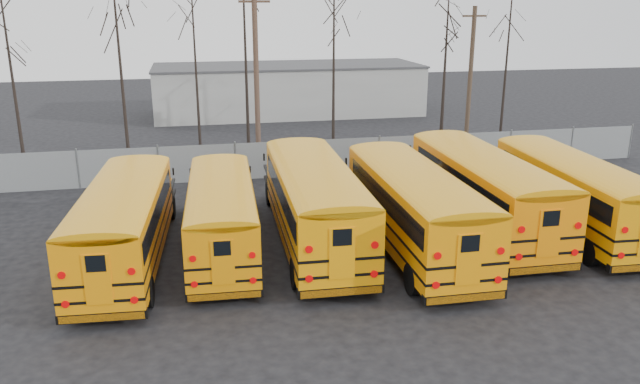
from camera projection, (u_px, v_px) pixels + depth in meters
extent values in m
plane|color=black|center=(370.00, 260.00, 23.20)|extent=(120.00, 120.00, 0.00)
cube|color=gray|center=(309.00, 158.00, 34.14)|extent=(40.00, 0.04, 2.00)
cube|color=#ADAEA9|center=(288.00, 90.00, 52.95)|extent=(22.00, 8.00, 4.00)
cylinder|color=black|center=(72.00, 297.00, 19.23)|extent=(0.35, 1.02, 1.01)
cylinder|color=black|center=(148.00, 292.00, 19.53)|extent=(0.35, 1.02, 1.01)
cylinder|color=black|center=(118.00, 210.00, 27.22)|extent=(0.35, 1.02, 1.01)
cylinder|color=black|center=(171.00, 207.00, 27.53)|extent=(0.35, 1.02, 1.01)
cube|color=orange|center=(124.00, 223.00, 22.13)|extent=(3.12, 9.49, 2.36)
cube|color=orange|center=(145.00, 195.00, 27.56)|extent=(2.37, 1.85, 1.01)
cube|color=black|center=(121.00, 211.00, 21.78)|extent=(3.10, 8.49, 0.70)
cube|color=black|center=(129.00, 234.00, 23.15)|extent=(3.27, 11.22, 0.09)
cube|color=black|center=(128.00, 221.00, 23.00)|extent=(3.27, 11.22, 0.09)
cube|color=black|center=(103.00, 316.00, 18.16)|extent=(2.58, 0.39, 0.28)
cube|color=black|center=(148.00, 202.00, 28.48)|extent=(2.42, 0.36, 0.26)
cube|color=orange|center=(98.00, 280.00, 17.70)|extent=(0.76, 0.09, 1.56)
cylinder|color=#B20505|center=(65.00, 304.00, 17.77)|extent=(0.22, 0.05, 0.22)
cylinder|color=#B20505|center=(134.00, 300.00, 18.02)|extent=(0.22, 0.05, 0.22)
cylinder|color=#B20505|center=(61.00, 275.00, 17.50)|extent=(0.22, 0.05, 0.22)
cylinder|color=#B20505|center=(131.00, 271.00, 17.76)|extent=(0.22, 0.05, 0.22)
cylinder|color=black|center=(191.00, 279.00, 20.52)|extent=(0.31, 0.96, 0.95)
cylinder|color=black|center=(256.00, 275.00, 20.84)|extent=(0.31, 0.96, 0.95)
cylinder|color=black|center=(198.00, 204.00, 28.03)|extent=(0.31, 0.96, 0.95)
cylinder|color=black|center=(246.00, 202.00, 28.35)|extent=(0.31, 0.96, 0.95)
cube|color=orange|center=(222.00, 215.00, 23.26)|extent=(2.79, 8.91, 2.23)
cube|color=orange|center=(222.00, 191.00, 28.36)|extent=(2.21, 1.71, 0.95)
cube|color=black|center=(221.00, 204.00, 22.93)|extent=(2.78, 7.97, 0.66)
cube|color=black|center=(222.00, 225.00, 24.22)|extent=(2.90, 10.54, 0.09)
cube|color=black|center=(222.00, 214.00, 24.08)|extent=(2.90, 10.54, 0.09)
cube|color=black|center=(225.00, 295.00, 19.53)|extent=(2.43, 0.33, 0.27)
cube|color=black|center=(222.00, 197.00, 29.23)|extent=(2.28, 0.30, 0.25)
cube|color=orange|center=(223.00, 263.00, 19.10)|extent=(0.71, 0.07, 1.47)
cylinder|color=#B20505|center=(194.00, 284.00, 19.15)|extent=(0.21, 0.05, 0.21)
cylinder|color=#B20505|center=(253.00, 280.00, 19.42)|extent=(0.21, 0.05, 0.21)
cylinder|color=#B20505|center=(193.00, 259.00, 18.90)|extent=(0.21, 0.05, 0.21)
cylinder|color=#B20505|center=(252.00, 255.00, 19.17)|extent=(0.21, 0.05, 0.21)
cylinder|color=black|center=(296.00, 273.00, 20.78)|extent=(0.34, 1.10, 1.09)
cylinder|color=black|center=(368.00, 268.00, 21.19)|extent=(0.34, 1.10, 1.09)
cylinder|color=black|center=(270.00, 194.00, 29.38)|extent=(0.34, 1.10, 1.09)
cylinder|color=black|center=(321.00, 191.00, 29.79)|extent=(0.34, 1.10, 1.09)
cube|color=#FF9A07|center=(315.00, 203.00, 23.94)|extent=(3.03, 10.19, 2.55)
cube|color=#FF9A07|center=(294.00, 179.00, 29.78)|extent=(2.50, 1.92, 1.09)
cube|color=black|center=(316.00, 190.00, 23.56)|extent=(3.04, 9.11, 0.76)
cube|color=black|center=(311.00, 214.00, 25.04)|extent=(3.12, 12.06, 0.10)
cube|color=black|center=(311.00, 201.00, 24.88)|extent=(3.12, 12.06, 0.10)
cube|color=black|center=(341.00, 290.00, 19.67)|extent=(2.79, 0.33, 0.30)
cube|color=black|center=(292.00, 186.00, 30.78)|extent=(2.61, 0.30, 0.28)
cube|color=#FF9A07|center=(342.00, 254.00, 19.18)|extent=(0.82, 0.07, 1.69)
cylinder|color=#B20505|center=(309.00, 279.00, 19.22)|extent=(0.24, 0.05, 0.24)
cylinder|color=#B20505|center=(374.00, 274.00, 19.56)|extent=(0.24, 0.05, 0.24)
cylinder|color=#B20505|center=(309.00, 249.00, 18.93)|extent=(0.24, 0.05, 0.24)
cylinder|color=#B20505|center=(375.00, 245.00, 19.27)|extent=(0.24, 0.05, 0.24)
cylinder|color=black|center=(413.00, 279.00, 20.36)|extent=(0.31, 1.07, 1.07)
cylinder|color=black|center=(482.00, 273.00, 20.80)|extent=(0.31, 1.07, 1.07)
cylinder|color=black|center=(349.00, 198.00, 28.77)|extent=(0.31, 1.07, 1.07)
cylinder|color=black|center=(399.00, 195.00, 29.21)|extent=(0.31, 1.07, 1.07)
cube|color=orange|center=(414.00, 208.00, 23.47)|extent=(2.81, 9.96, 2.51)
cube|color=orange|center=(372.00, 183.00, 29.19)|extent=(2.43, 1.85, 1.07)
cube|color=black|center=(417.00, 195.00, 23.10)|extent=(2.83, 8.90, 0.75)
cube|color=black|center=(406.00, 219.00, 24.54)|extent=(2.86, 11.80, 0.10)
cube|color=black|center=(406.00, 206.00, 24.39)|extent=(2.86, 11.80, 0.10)
cube|color=black|center=(465.00, 296.00, 19.29)|extent=(2.74, 0.27, 0.30)
cube|color=black|center=(367.00, 190.00, 30.16)|extent=(2.56, 0.25, 0.28)
cube|color=orange|center=(469.00, 260.00, 18.81)|extent=(0.80, 0.05, 1.65)
cylinder|color=#B20505|center=(436.00, 285.00, 18.83)|extent=(0.24, 0.05, 0.23)
cylinder|color=#B20505|center=(498.00, 280.00, 19.20)|extent=(0.24, 0.05, 0.23)
cylinder|color=#B20505|center=(438.00, 256.00, 18.55)|extent=(0.24, 0.05, 0.23)
cylinder|color=#B20505|center=(501.00, 251.00, 18.92)|extent=(0.24, 0.05, 0.23)
cylinder|color=black|center=(492.00, 253.00, 22.43)|extent=(0.32, 1.09, 1.09)
cylinder|color=black|center=(554.00, 249.00, 22.86)|extent=(0.32, 1.09, 1.09)
cylinder|color=black|center=(410.00, 184.00, 30.99)|extent=(0.32, 1.09, 1.09)
cylinder|color=black|center=(457.00, 181.00, 31.42)|extent=(0.32, 1.09, 1.09)
cube|color=orange|center=(484.00, 190.00, 25.58)|extent=(2.90, 10.14, 2.55)
cube|color=orange|center=(432.00, 170.00, 31.40)|extent=(2.48, 1.89, 1.09)
cube|color=black|center=(487.00, 178.00, 25.21)|extent=(2.93, 9.06, 0.76)
cube|color=black|center=(473.00, 201.00, 26.68)|extent=(2.97, 12.01, 0.10)
cube|color=black|center=(474.00, 189.00, 26.52)|extent=(2.97, 12.01, 0.10)
cube|color=black|center=(543.00, 268.00, 21.34)|extent=(2.78, 0.29, 0.30)
cube|color=black|center=(425.00, 177.00, 32.39)|extent=(2.61, 0.27, 0.28)
cube|color=orange|center=(549.00, 234.00, 20.84)|extent=(0.81, 0.06, 1.68)
cylinder|color=#B20505|center=(519.00, 257.00, 20.87)|extent=(0.24, 0.05, 0.24)
cylinder|color=#B20505|center=(575.00, 253.00, 21.24)|extent=(0.24, 0.05, 0.24)
cylinder|color=#B20505|center=(522.00, 230.00, 20.58)|extent=(0.24, 0.05, 0.24)
cylinder|color=#B20505|center=(578.00, 226.00, 20.95)|extent=(0.24, 0.05, 0.24)
cylinder|color=black|center=(590.00, 252.00, 22.61)|extent=(0.34, 1.04, 1.03)
cylinder|color=black|center=(492.00, 186.00, 30.75)|extent=(0.34, 1.04, 1.03)
cylinder|color=black|center=(536.00, 184.00, 31.09)|extent=(0.34, 1.04, 1.03)
cube|color=#FF9A07|center=(574.00, 192.00, 25.57)|extent=(3.06, 9.67, 2.41)
cube|color=#FF9A07|center=(512.00, 173.00, 31.11)|extent=(2.40, 1.86, 1.03)
cube|color=black|center=(579.00, 181.00, 25.22)|extent=(3.05, 8.64, 0.72)
cube|color=black|center=(561.00, 203.00, 26.62)|extent=(3.19, 11.43, 0.09)
cube|color=black|center=(563.00, 192.00, 26.47)|extent=(3.19, 11.43, 0.09)
cube|color=black|center=(504.00, 179.00, 32.05)|extent=(2.47, 0.33, 0.27)
cylinder|color=#B20505|center=(621.00, 256.00, 21.12)|extent=(0.23, 0.05, 0.23)
cylinder|color=#B20505|center=(625.00, 230.00, 20.85)|extent=(0.23, 0.05, 0.23)
cylinder|color=#4F392C|center=(256.00, 79.00, 35.71)|extent=(0.31, 0.31, 9.86)
cube|color=#4F392C|center=(254.00, 1.00, 34.46)|extent=(1.74, 0.50, 0.13)
cylinder|color=#443426|center=(470.00, 80.00, 39.34)|extent=(0.28, 0.28, 8.95)
cube|color=#443426|center=(475.00, 16.00, 38.20)|extent=(1.60, 0.23, 0.12)
cone|color=black|center=(13.00, 79.00, 31.75)|extent=(0.26, 0.26, 10.82)
cone|color=black|center=(120.00, 66.00, 32.23)|extent=(0.26, 0.26, 11.99)
cone|color=black|center=(196.00, 67.00, 35.74)|extent=(0.26, 0.26, 11.19)
cone|color=black|center=(245.00, 51.00, 36.56)|extent=(0.26, 0.26, 12.89)
cone|color=black|center=(334.00, 63.00, 36.55)|extent=(0.26, 0.26, 11.51)
cone|color=black|center=(444.00, 75.00, 40.18)|extent=(0.26, 0.26, 9.37)
cone|color=black|center=(507.00, 61.00, 40.07)|extent=(0.26, 0.26, 11.10)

